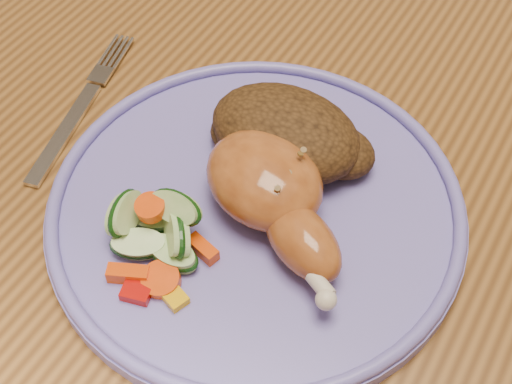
% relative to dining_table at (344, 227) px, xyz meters
% --- Properties ---
extents(dining_table, '(0.90, 1.40, 0.75)m').
position_rel_dining_table_xyz_m(dining_table, '(0.00, 0.00, 0.00)').
color(dining_table, brown).
rests_on(dining_table, ground).
extents(chair_far, '(0.42, 0.42, 0.91)m').
position_rel_dining_table_xyz_m(chair_far, '(0.00, 0.63, -0.17)').
color(chair_far, '#4C2D16').
rests_on(chair_far, ground).
extents(plate, '(0.30, 0.30, 0.01)m').
position_rel_dining_table_xyz_m(plate, '(-0.04, -0.08, 0.09)').
color(plate, '#6A60B8').
rests_on(plate, dining_table).
extents(plate_rim, '(0.30, 0.30, 0.01)m').
position_rel_dining_table_xyz_m(plate_rim, '(-0.04, -0.08, 0.10)').
color(plate_rim, '#6A60B8').
rests_on(plate_rim, plate).
extents(chicken_leg, '(0.14, 0.12, 0.05)m').
position_rel_dining_table_xyz_m(chicken_leg, '(-0.03, -0.08, 0.12)').
color(chicken_leg, '#AB5923').
rests_on(chicken_leg, plate).
extents(rice_pilaf, '(0.13, 0.09, 0.05)m').
position_rel_dining_table_xyz_m(rice_pilaf, '(-0.05, -0.02, 0.12)').
color(rice_pilaf, '#432910').
rests_on(rice_pilaf, plate).
extents(vegetable_pile, '(0.09, 0.08, 0.05)m').
position_rel_dining_table_xyz_m(vegetable_pile, '(-0.08, -0.14, 0.11)').
color(vegetable_pile, '#A50A05').
rests_on(vegetable_pile, plate).
extents(fork, '(0.05, 0.16, 0.00)m').
position_rel_dining_table_xyz_m(fork, '(-0.22, -0.06, 0.09)').
color(fork, silver).
rests_on(fork, dining_table).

